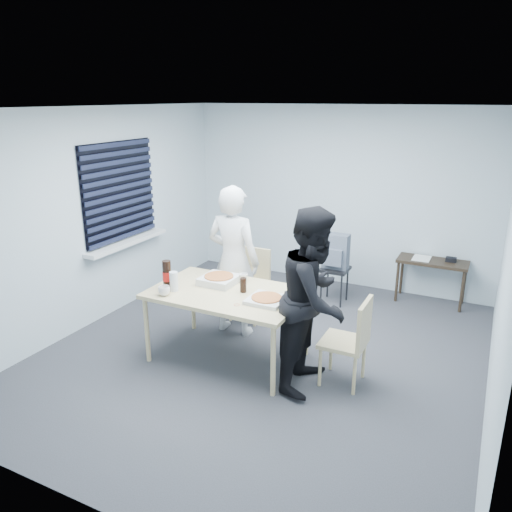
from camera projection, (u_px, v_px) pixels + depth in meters
The scene contains 19 objects.
room at pixel (122, 200), 6.35m from camera, with size 5.00×5.00×5.00m.
dining_table at pixel (227, 297), 5.20m from camera, with size 1.58×1.00×0.77m.
chair_far at pixel (252, 278), 6.29m from camera, with size 0.42×0.42×0.89m.
chair_right at pixel (353, 336), 4.77m from camera, with size 0.42×0.42×0.89m.
person_white at pixel (233, 261), 5.77m from camera, with size 0.65×0.42×1.77m, color silver.
person_black at pixel (314, 299), 4.69m from camera, with size 0.86×0.47×1.77m, color black.
side_table at pixel (432, 266), 6.70m from camera, with size 0.91×0.40×0.61m.
stool at pixel (335, 275), 6.75m from camera, with size 0.36×0.36×0.50m.
backpack at pixel (336, 252), 6.64m from camera, with size 0.34×0.25×0.47m.
pizza_box_a at pixel (219, 280), 5.39m from camera, with size 0.37×0.37×0.09m.
pizza_box_b at pixel (267, 299), 4.92m from camera, with size 0.36×0.36×0.05m.
mug_a at pixel (164, 291), 5.07m from camera, with size 0.12×0.12×0.10m, color white.
mug_b at pixel (243, 278), 5.44m from camera, with size 0.10×0.10×0.09m, color white.
cola_glass at pixel (243, 285), 5.15m from camera, with size 0.07×0.07×0.15m, color black.
soda_bottle at pixel (167, 275), 5.24m from camera, with size 0.09×0.09×0.30m.
plastic_cups at pixel (174, 281), 5.17m from camera, with size 0.09×0.09×0.21m, color silver.
rubber_band at pixel (237, 305), 4.84m from camera, with size 0.06×0.06×0.00m, color red.
papers at pixel (422, 258), 6.76m from camera, with size 0.23×0.31×0.01m, color white.
black_box at pixel (451, 260), 6.62m from camera, with size 0.13×0.10×0.06m, color black.
Camera 1 is at (2.11, -4.46, 2.71)m, focal length 35.00 mm.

